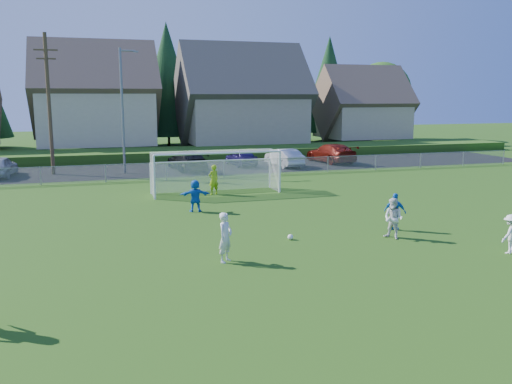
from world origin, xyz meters
The scene contains 20 objects.
ground centered at (0.00, 0.00, 0.00)m, with size 160.00×160.00×0.00m, color #193D0C.
asphalt_lot centered at (0.00, 27.50, 0.01)m, with size 60.00×60.00×0.00m, color black.
grass_embankment centered at (0.00, 35.00, 0.40)m, with size 70.00×6.00×0.80m, color #1E420F.
soccer_ball centered at (0.42, 4.79, 0.11)m, with size 0.22×0.22×0.22m, color white.
player_white_a centered at (-2.74, 2.75, 0.86)m, with size 0.63×0.41×1.72m, color silver.
player_white_b centered at (4.38, 3.74, 0.82)m, with size 0.79×0.62×1.63m, color silver.
player_white_c centered at (7.31, 0.68, 0.72)m, with size 0.93×0.53×1.43m, color silver.
player_blue_a centered at (5.21, 4.97, 0.79)m, with size 0.92×0.38×1.58m, color blue.
player_blue_b centered at (-2.13, 11.18, 0.79)m, with size 1.47×0.47×1.59m, color blue.
goalkeeper centered at (-0.21, 15.50, 0.87)m, with size 0.63×0.41×1.73m, color #9DCA17.
car_d centered at (0.20, 26.24, 0.75)m, with size 2.10×5.16×1.50m, color black.
car_e centered at (4.87, 27.62, 0.69)m, with size 1.62×4.03×1.37m, color #1C154B.
car_f centered at (8.06, 26.20, 0.72)m, with size 1.52×4.36×1.44m, color silver.
car_g centered at (12.82, 27.48, 0.80)m, with size 2.25×5.55×1.61m, color #61120A.
soccer_goal centered at (0.00, 16.05, 1.63)m, with size 7.42×1.90×2.50m.
chainlink_fence centered at (0.00, 22.00, 0.63)m, with size 52.06×0.06×1.20m.
streetlight centered at (-4.45, 26.00, 4.84)m, with size 1.38×0.18×9.00m.
utility_pole centered at (-9.50, 27.00, 5.15)m, with size 1.60×0.26×10.00m.
houses_row centered at (1.97, 42.46, 7.33)m, with size 53.90×11.45×13.27m.
tree_row centered at (1.04, 48.74, 6.91)m, with size 65.98×12.36×13.80m.
Camera 1 is at (-7.08, -14.62, 5.60)m, focal length 38.00 mm.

